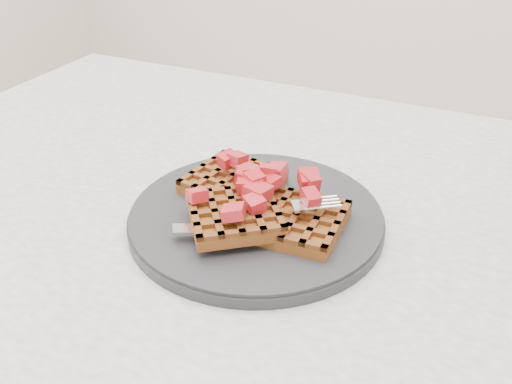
% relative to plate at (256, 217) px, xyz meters
% --- Properties ---
extents(table, '(1.20, 0.80, 0.75)m').
position_rel_plate_xyz_m(table, '(0.04, 0.01, -0.12)').
color(table, silver).
rests_on(table, ground).
extents(plate, '(0.28, 0.28, 0.02)m').
position_rel_plate_xyz_m(plate, '(0.00, 0.00, 0.00)').
color(plate, black).
rests_on(plate, table).
extents(waffles, '(0.19, 0.19, 0.03)m').
position_rel_plate_xyz_m(waffles, '(0.00, -0.00, 0.02)').
color(waffles, brown).
rests_on(waffles, plate).
extents(strawberry_pile, '(0.15, 0.15, 0.02)m').
position_rel_plate_xyz_m(strawberry_pile, '(0.00, 0.00, 0.05)').
color(strawberry_pile, '#910009').
rests_on(strawberry_pile, waffles).
extents(fork, '(0.16, 0.12, 0.02)m').
position_rel_plate_xyz_m(fork, '(0.03, -0.03, 0.02)').
color(fork, silver).
rests_on(fork, plate).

